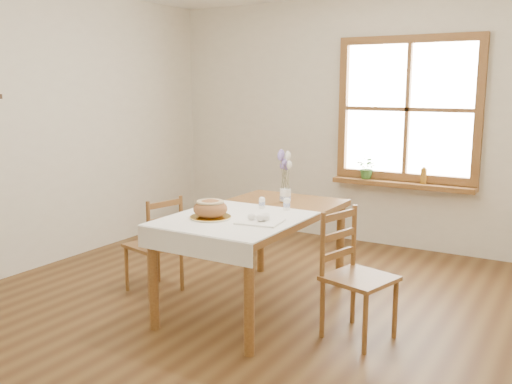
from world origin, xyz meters
TOP-DOWN VIEW (x-y plane):
  - ground at (0.00, 0.00)m, footprint 5.00×5.00m
  - room_walls at (0.00, 0.00)m, footprint 4.60×5.10m
  - window at (0.50, 2.47)m, footprint 1.46×0.08m
  - window_sill at (0.50, 2.40)m, footprint 1.46×0.20m
  - dining_table at (0.00, 0.30)m, footprint 0.90×1.60m
  - table_linen at (0.00, -0.00)m, footprint 0.91×0.99m
  - chair_left at (-0.90, 0.15)m, footprint 0.47×0.46m
  - chair_right at (0.89, 0.16)m, footprint 0.52×0.50m
  - bread_plate at (-0.14, -0.10)m, footprint 0.28×0.28m
  - bread_loaf at (-0.14, -0.10)m, footprint 0.24×0.24m
  - egg_napkin at (0.23, -0.02)m, footprint 0.33×0.29m
  - eggs at (0.23, -0.02)m, footprint 0.25×0.24m
  - salt_shaker at (0.01, 0.38)m, footprint 0.05×0.05m
  - pepper_shaker at (0.20, 0.42)m, footprint 0.07×0.07m
  - flower_vase at (0.02, 0.73)m, footprint 0.10×0.10m
  - lavender_bouquet at (0.02, 0.73)m, footprint 0.16×0.16m
  - potted_plant at (0.12, 2.40)m, footprint 0.26×0.28m
  - amber_bottle at (0.71, 2.40)m, footprint 0.08×0.08m

SIDE VIEW (x-z plane):
  - ground at x=0.00m, z-range 0.00..0.00m
  - chair_left at x=-0.90m, z-range 0.00..0.81m
  - chair_right at x=0.89m, z-range 0.00..0.87m
  - dining_table at x=0.00m, z-range 0.29..1.04m
  - window_sill at x=0.50m, z-range 0.66..0.71m
  - table_linen at x=0.00m, z-range 0.75..0.76m
  - egg_napkin at x=0.23m, z-range 0.76..0.77m
  - bread_plate at x=-0.14m, z-range 0.76..0.78m
  - eggs at x=0.23m, z-range 0.77..0.82m
  - flower_vase at x=0.02m, z-range 0.75..0.85m
  - amber_bottle at x=0.71m, z-range 0.71..0.89m
  - potted_plant at x=0.12m, z-range 0.72..0.90m
  - salt_shaker at x=0.01m, z-range 0.76..0.85m
  - pepper_shaker at x=0.20m, z-range 0.76..0.86m
  - bread_loaf at x=-0.14m, z-range 0.78..0.91m
  - lavender_bouquet at x=0.02m, z-range 0.85..1.15m
  - window at x=0.50m, z-range 0.72..2.18m
  - room_walls at x=0.00m, z-range 0.38..3.03m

